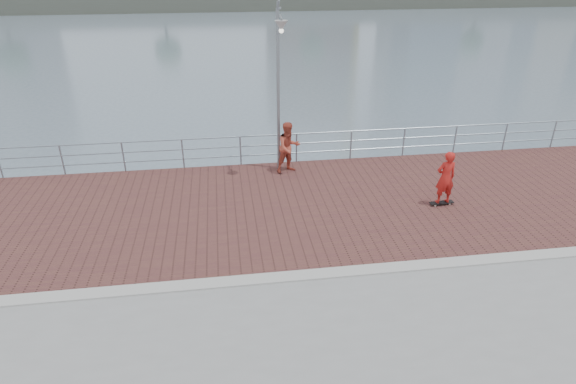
{
  "coord_description": "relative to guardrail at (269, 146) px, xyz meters",
  "views": [
    {
      "loc": [
        -1.61,
        -9.3,
        7.04
      ],
      "look_at": [
        0.0,
        2.0,
        1.3
      ],
      "focal_mm": 30.0,
      "sensor_mm": 36.0,
      "label": 1
    }
  ],
  "objects": [
    {
      "name": "street_lamp",
      "position": [
        0.31,
        -0.9,
        3.2
      ],
      "size": [
        0.4,
        1.16,
        5.47
      ],
      "color": "gray",
      "rests_on": "brick_lane"
    },
    {
      "name": "guardrail",
      "position": [
        0.0,
        0.0,
        0.0
      ],
      "size": [
        39.06,
        0.06,
        1.13
      ],
      "color": "#8C9EA8",
      "rests_on": "brick_lane"
    },
    {
      "name": "skateboard",
      "position": [
        4.93,
        -4.0,
        -0.6
      ],
      "size": [
        0.76,
        0.23,
        0.09
      ],
      "rotation": [
        0.0,
        0.0,
        0.05
      ],
      "color": "black",
      "rests_on": "brick_lane"
    },
    {
      "name": "brick_lane",
      "position": [
        -0.0,
        -3.4,
        -0.68
      ],
      "size": [
        40.0,
        6.8,
        0.02
      ],
      "primitive_type": "cube",
      "color": "brown",
      "rests_on": "seawall"
    },
    {
      "name": "bystander",
      "position": [
        0.62,
        -0.84,
        0.23
      ],
      "size": [
        1.06,
        0.95,
        1.81
      ],
      "primitive_type": "imported",
      "rotation": [
        0.0,
        0.0,
        0.36
      ],
      "color": "#C14C38",
      "rests_on": "brick_lane"
    },
    {
      "name": "curb",
      "position": [
        -0.0,
        -7.0,
        -0.66
      ],
      "size": [
        40.0,
        0.4,
        0.06
      ],
      "primitive_type": "cube",
      "color": "#B7B5AD",
      "rests_on": "seawall"
    },
    {
      "name": "skateboarder",
      "position": [
        4.93,
        -4.0,
        0.25
      ],
      "size": [
        0.63,
        0.43,
        1.67
      ],
      "primitive_type": "imported",
      "rotation": [
        0.0,
        0.0,
        3.2
      ],
      "color": "red",
      "rests_on": "skateboard"
    },
    {
      "name": "water",
      "position": [
        -0.0,
        -7.0,
        -2.69
      ],
      "size": [
        400.0,
        400.0,
        0.0
      ],
      "primitive_type": "plane",
      "color": "slate",
      "rests_on": "ground"
    }
  ]
}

